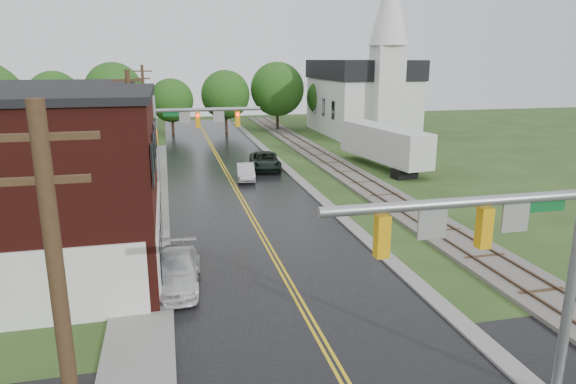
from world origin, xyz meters
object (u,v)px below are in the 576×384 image
object	(u,v)px
traffic_signal_near	(508,245)
tree_left_e	(124,107)
utility_pole_a	(65,346)
utility_pole_b	(133,145)
pickup_white	(176,271)
utility_pole_c	(145,110)
church	(364,89)
semi_trailer	(384,144)
suv_dark	(265,161)
traffic_signal_far	(187,128)
tree_left_c	(61,118)
sedan_silver	(246,172)

from	to	relation	value
traffic_signal_near	tree_left_e	distance (m)	45.59
utility_pole_a	utility_pole_b	size ratio (longest dim) A/B	1.00
pickup_white	utility_pole_c	bearing A→B (deg)	98.32
utility_pole_c	traffic_signal_near	bearing A→B (deg)	-76.26
church	pickup_white	distance (m)	48.48
church	utility_pole_a	distance (m)	60.06
utility_pole_b	semi_trailer	bearing A→B (deg)	28.90
utility_pole_c	suv_dark	xyz separation A→B (m)	(10.30, -8.74, -3.96)
semi_trailer	traffic_signal_near	bearing A→B (deg)	-108.51
traffic_signal_far	semi_trailer	world-z (taller)	traffic_signal_far
traffic_signal_far	utility_pole_a	world-z (taller)	utility_pole_a
utility_pole_c	tree_left_e	world-z (taller)	utility_pole_c
utility_pole_c	pickup_white	xyz separation A→B (m)	(2.00, -31.60, -4.01)
traffic_signal_near	suv_dark	xyz separation A→B (m)	(0.03, 33.26, -4.21)
tree_left_c	utility_pole_a	bearing A→B (deg)	-79.98
utility_pole_b	pickup_white	world-z (taller)	utility_pole_b
traffic_signal_far	sedan_silver	distance (m)	7.90
traffic_signal_near	tree_left_e	world-z (taller)	tree_left_e
utility_pole_b	traffic_signal_far	bearing A→B (deg)	56.32
church	tree_left_e	distance (m)	29.91
church	sedan_silver	world-z (taller)	church
church	suv_dark	distance (m)	25.28
tree_left_c	sedan_silver	xyz separation A→B (m)	(15.05, -8.21, -3.86)
traffic_signal_near	pickup_white	size ratio (longest dim) A/B	1.50
traffic_signal_far	sedan_silver	size ratio (longest dim) A/B	1.84
traffic_signal_far	tree_left_e	distance (m)	19.65
sedan_silver	pickup_white	world-z (taller)	pickup_white
suv_dark	pickup_white	xyz separation A→B (m)	(-8.30, -22.86, -0.05)
utility_pole_b	pickup_white	xyz separation A→B (m)	(2.00, -9.60, -4.01)
utility_pole_c	traffic_signal_far	bearing A→B (deg)	-78.91
church	suv_dark	size ratio (longest dim) A/B	3.66
tree_left_c	church	bearing A→B (deg)	22.24
utility_pole_c	suv_dark	bearing A→B (deg)	-40.30
suv_dark	semi_trailer	distance (m)	10.76
tree_left_c	pickup_white	distance (m)	29.20
sedan_silver	tree_left_c	bearing A→B (deg)	157.25
utility_pole_b	utility_pole_c	distance (m)	22.00
tree_left_e	suv_dark	size ratio (longest dim) A/B	1.49
traffic_signal_far	sedan_silver	bearing A→B (deg)	45.07
tree_left_e	semi_trailer	world-z (taller)	tree_left_e
utility_pole_a	sedan_silver	bearing A→B (deg)	75.82
utility_pole_b	suv_dark	bearing A→B (deg)	52.17
utility_pole_a	utility_pole_c	bearing A→B (deg)	90.00
traffic_signal_near	semi_trailer	xyz separation A→B (m)	(10.54, 31.49, -2.75)
sedan_silver	pickup_white	xyz separation A→B (m)	(-6.01, -19.29, 0.05)
semi_trailer	traffic_signal_far	bearing A→B (deg)	-159.63
church	tree_left_e	world-z (taller)	church
traffic_signal_near	utility_pole_c	size ratio (longest dim) A/B	0.82
pickup_white	semi_trailer	xyz separation A→B (m)	(18.81, 21.09, 1.51)
utility_pole_c	tree_left_e	bearing A→B (deg)	137.16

